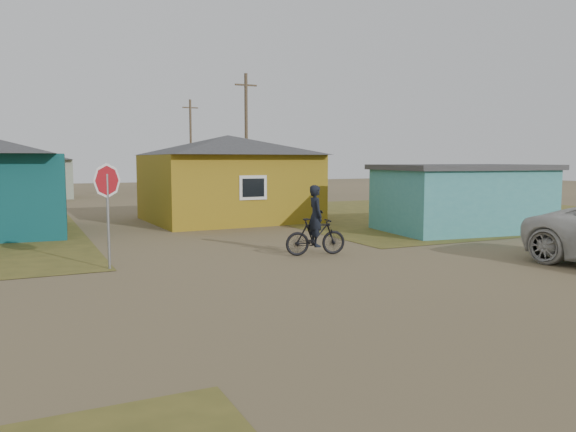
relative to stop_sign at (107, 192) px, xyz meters
name	(u,v)px	position (x,y,z in m)	size (l,w,h in m)	color
ground	(335,288)	(4.12, -4.36, -1.97)	(120.00, 120.00, 0.00)	brown
grass_ne	(439,212)	(18.12, 8.64, -1.97)	(20.00, 18.00, 0.00)	brown
house_yellow	(228,177)	(6.62, 9.64, 0.03)	(7.72, 6.76, 3.90)	olive
shed_turquoise	(461,198)	(13.62, 2.14, -0.66)	(6.71, 4.93, 2.60)	teal
house_pale_west	(22,173)	(-1.88, 29.64, -0.12)	(7.04, 6.15, 3.60)	gray
house_beige_east	(212,170)	(14.12, 35.64, -0.12)	(6.95, 6.05, 3.60)	tan
utility_pole_near	(246,138)	(10.62, 17.64, 2.17)	(1.40, 0.20, 8.00)	brown
utility_pole_far	(191,144)	(11.62, 33.64, 2.17)	(1.40, 0.20, 8.00)	brown
stop_sign	(107,192)	(0.00, 0.00, 0.00)	(0.87, 0.22, 2.71)	gray
cyclist	(316,230)	(5.77, -0.40, -1.22)	(1.88, 0.81, 2.06)	black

